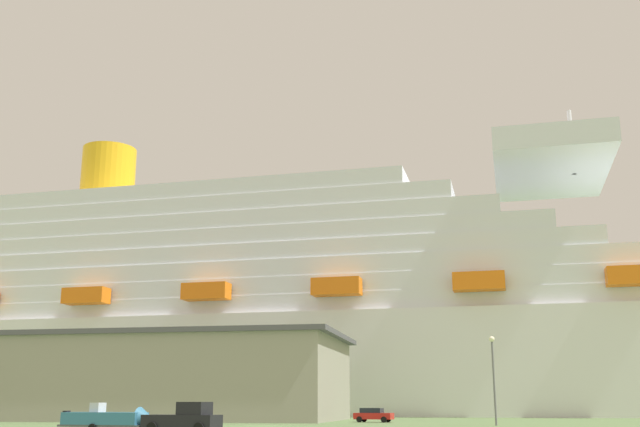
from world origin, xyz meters
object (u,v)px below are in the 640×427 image
object	(u,v)px
street_lamp	(493,367)
parked_car_red_hatchback	(373,415)
pickup_truck	(185,418)
parked_car_yellow_taxi	(297,415)
cruise_ship	(228,321)
small_boat_on_trailer	(112,419)

from	to	relation	value
street_lamp	parked_car_red_hatchback	bearing A→B (deg)	143.54
pickup_truck	street_lamp	world-z (taller)	street_lamp
parked_car_red_hatchback	parked_car_yellow_taxi	world-z (taller)	same
parked_car_yellow_taxi	parked_car_red_hatchback	bearing A→B (deg)	16.88
pickup_truck	parked_car_red_hatchback	bearing A→B (deg)	77.28
cruise_ship	parked_car_red_hatchback	world-z (taller)	cruise_ship
pickup_truck	street_lamp	bearing A→B (deg)	49.40
cruise_ship	parked_car_yellow_taxi	xyz separation A→B (m)	(26.98, -50.83, -16.38)
small_boat_on_trailer	parked_car_red_hatchback	size ratio (longest dim) A/B	1.98
parked_car_yellow_taxi	pickup_truck	bearing A→B (deg)	-89.47
cruise_ship	parked_car_yellow_taxi	size ratio (longest dim) A/B	49.95
street_lamp	cruise_ship	bearing A→B (deg)	129.97
parked_car_red_hatchback	street_lamp	bearing A→B (deg)	-36.46
street_lamp	parked_car_yellow_taxi	distance (m)	23.73
small_boat_on_trailer	street_lamp	size ratio (longest dim) A/B	1.05
pickup_truck	small_boat_on_trailer	xyz separation A→B (m)	(-6.11, 0.70, -0.09)
pickup_truck	parked_car_yellow_taxi	xyz separation A→B (m)	(-0.31, 32.90, -0.21)
pickup_truck	parked_car_red_hatchback	world-z (taller)	pickup_truck
pickup_truck	small_boat_on_trailer	world-z (taller)	pickup_truck
street_lamp	parked_car_yellow_taxi	bearing A→B (deg)	160.95
cruise_ship	small_boat_on_trailer	bearing A→B (deg)	-75.69
cruise_ship	street_lamp	distance (m)	77.12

